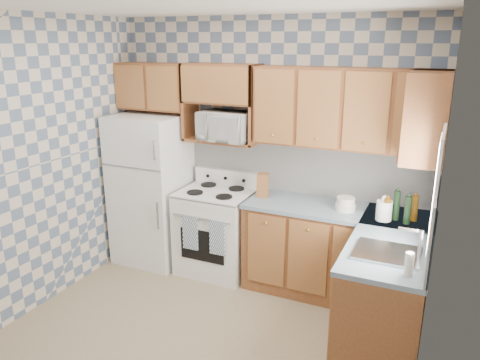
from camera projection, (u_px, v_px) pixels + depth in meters
name	position (u px, v px, depth m)	size (l,w,h in m)	color
floor	(198.00, 345.00, 3.93)	(3.40, 3.40, 0.00)	#817151
back_wall	(269.00, 149.00, 4.94)	(3.40, 0.02, 2.70)	slate
right_wall	(434.00, 228.00, 2.87)	(0.02, 3.20, 2.70)	slate
backsplash_back	(305.00, 167.00, 4.81)	(2.60, 0.01, 0.56)	white
backsplash_right	(436.00, 210.00, 3.61)	(0.01, 1.60, 0.56)	white
refrigerator	(152.00, 189.00, 5.28)	(0.75, 0.70, 1.68)	white
stove_body	(217.00, 232.00, 5.10)	(0.76, 0.65, 0.90)	white
cooktop	(216.00, 192.00, 4.97)	(0.76, 0.65, 0.03)	silver
backguard	(227.00, 177.00, 5.18)	(0.76, 0.08, 0.17)	white
dish_towel_left	(190.00, 233.00, 4.82)	(0.17, 0.03, 0.36)	navy
dish_towel_right	(217.00, 238.00, 4.69)	(0.17, 0.03, 0.36)	navy
base_cabinets_back	(334.00, 253.00, 4.61)	(1.75, 0.60, 0.88)	brown
base_cabinets_right	(388.00, 289.00, 3.95)	(0.60, 1.60, 0.88)	brown
countertop_back	(337.00, 210.00, 4.47)	(1.77, 0.63, 0.04)	slate
countertop_right	(392.00, 239.00, 3.81)	(0.63, 1.60, 0.04)	slate
upper_cabinets_back	(347.00, 109.00, 4.32)	(1.75, 0.33, 0.74)	brown
upper_cabinets_fridge	(155.00, 86.00, 5.13)	(0.82, 0.33, 0.50)	brown
upper_cabinets_right	(428.00, 116.00, 3.88)	(0.33, 0.70, 0.74)	brown
microwave_shelf	(222.00, 141.00, 4.95)	(0.80, 0.33, 0.03)	brown
microwave	(226.00, 126.00, 4.84)	(0.54, 0.37, 0.30)	white
sink	(387.00, 253.00, 3.50)	(0.48, 0.40, 0.03)	#B7B7BC
window	(437.00, 192.00, 3.24)	(0.02, 0.66, 0.86)	silver
bottle_0	(396.00, 205.00, 4.14)	(0.06, 0.06, 0.27)	black
bottle_1	(408.00, 210.00, 4.05)	(0.06, 0.06, 0.25)	black
bottle_2	(415.00, 208.00, 4.12)	(0.06, 0.06, 0.23)	#5B350C
bottle_3	(387.00, 210.00, 4.10)	(0.06, 0.06, 0.21)	#5B350C
knife_block	(263.00, 185.00, 4.76)	(0.11, 0.11, 0.24)	brown
electric_kettle	(384.00, 211.00, 4.14)	(0.14, 0.14, 0.18)	white
food_containers	(346.00, 204.00, 4.39)	(0.19, 0.19, 0.13)	beige
soap_bottle	(409.00, 264.00, 3.16)	(0.06, 0.06, 0.17)	beige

